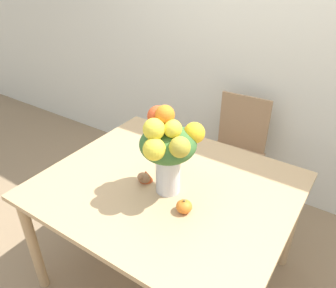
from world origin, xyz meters
name	(u,v)px	position (x,y,z in m)	size (l,w,h in m)	color
ground_plane	(167,272)	(0.00, 0.00, 0.00)	(12.00, 12.00, 0.00)	#8E7556
wall_back	(262,33)	(0.00, 1.27, 1.35)	(8.00, 0.06, 2.70)	silver
dining_table	(167,195)	(0.00, 0.00, 0.67)	(1.36, 1.15, 0.76)	tan
flower_vase	(168,147)	(0.04, -0.05, 1.04)	(0.31, 0.33, 0.50)	silver
pumpkin	(184,206)	(0.19, -0.14, 0.79)	(0.08, 0.08, 0.07)	orange
turkey_figurine	(145,177)	(-0.12, -0.05, 0.79)	(0.08, 0.10, 0.06)	#936642
dining_chair_near_window	(235,152)	(0.03, 0.94, 0.48)	(0.44, 0.44, 0.92)	#9E7A56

